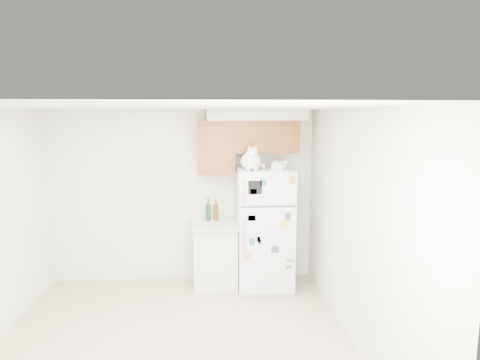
{
  "coord_description": "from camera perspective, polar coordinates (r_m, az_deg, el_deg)",
  "views": [
    {
      "loc": [
        0.35,
        -4.17,
        2.42
      ],
      "look_at": [
        0.81,
        1.55,
        1.55
      ],
      "focal_mm": 32.0,
      "sensor_mm": 36.0,
      "label": 1
    }
  ],
  "objects": [
    {
      "name": "bottle_green",
      "position": [
        6.16,
        -4.26,
        -3.96
      ],
      "size": [
        0.07,
        0.07,
        0.32
      ],
      "primitive_type": null,
      "color": "#19381E",
      "rests_on": "base_counter"
    },
    {
      "name": "ground_plane",
      "position": [
        4.84,
        -8.74,
        -21.57
      ],
      "size": [
        3.8,
        4.0,
        0.01
      ],
      "primitive_type": "cube",
      "color": "#B9AD8E"
    },
    {
      "name": "storage_box_front",
      "position": [
        5.77,
        5.06,
        1.87
      ],
      "size": [
        0.18,
        0.15,
        0.09
      ],
      "primitive_type": "cube",
      "rotation": [
        0.0,
        0.0,
        -0.35
      ],
      "color": "white",
      "rests_on": "refrigerator"
    },
    {
      "name": "room_shell",
      "position": [
        4.49,
        -7.45,
        -1.06
      ],
      "size": [
        3.84,
        4.04,
        2.52
      ],
      "color": "silver",
      "rests_on": "ground_plane"
    },
    {
      "name": "cat",
      "position": [
        5.7,
        1.53,
        2.67
      ],
      "size": [
        0.34,
        0.49,
        0.35
      ],
      "color": "white",
      "rests_on": "refrigerator"
    },
    {
      "name": "storage_box_back",
      "position": [
        5.94,
        5.27,
        2.1
      ],
      "size": [
        0.18,
        0.13,
        0.1
      ],
      "primitive_type": "cube",
      "rotation": [
        0.0,
        0.0,
        -0.01
      ],
      "color": "white",
      "rests_on": "refrigerator"
    },
    {
      "name": "refrigerator",
      "position": [
        6.04,
        3.29,
        -6.45
      ],
      "size": [
        0.76,
        0.78,
        1.7
      ],
      "color": "white",
      "rests_on": "ground_plane"
    },
    {
      "name": "base_counter",
      "position": [
        6.17,
        -3.29,
        -9.89
      ],
      "size": [
        0.64,
        0.64,
        0.92
      ],
      "color": "white",
      "rests_on": "ground_plane"
    },
    {
      "name": "bottle_amber",
      "position": [
        6.16,
        -3.23,
        -4.04
      ],
      "size": [
        0.07,
        0.07,
        0.3
      ],
      "primitive_type": null,
      "color": "#593814",
      "rests_on": "base_counter"
    }
  ]
}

